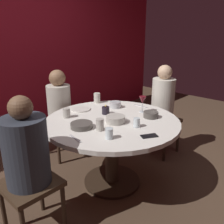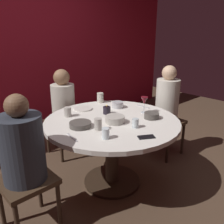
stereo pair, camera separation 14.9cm
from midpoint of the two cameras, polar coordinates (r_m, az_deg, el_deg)
ground_plane at (r=2.74m, az=1.63°, el=-16.15°), size 8.00×8.00×0.00m
back_wall at (r=3.79m, az=-18.80°, el=13.88°), size 6.00×0.10×2.60m
dining_table at (r=2.45m, az=1.75°, el=-5.07°), size 1.34×1.34×0.72m
seated_diner_left at (r=1.92m, az=-18.32°, el=-8.74°), size 0.40×0.40×1.15m
seated_diner_back at (r=3.07m, az=-10.09°, el=2.10°), size 0.40×0.40×1.12m
seated_diner_right at (r=3.10m, az=14.25°, el=2.32°), size 0.40×0.40×1.17m
candle_holder at (r=2.55m, az=0.43°, el=0.42°), size 0.08×0.08×0.10m
wine_glass at (r=2.58m, az=9.28°, el=2.51°), size 0.08×0.08×0.18m
dinner_plate at (r=2.71m, az=-5.34°, el=0.78°), size 0.21×0.21×0.01m
cell_phone at (r=2.04m, az=10.20°, el=-5.86°), size 0.16×0.13×0.01m
bowl_serving_large at (r=2.75m, az=2.90°, el=1.72°), size 0.13×0.13×0.07m
bowl_salad_center at (r=2.31m, az=2.55°, el=-1.77°), size 0.19×0.19×0.07m
bowl_small_white at (r=2.22m, az=-5.58°, el=-3.00°), size 0.20×0.20×0.05m
bowl_sauce_side at (r=2.46m, az=11.05°, el=-0.83°), size 0.15×0.15×0.06m
cup_near_candle at (r=2.21m, az=7.48°, el=-2.66°), size 0.06×0.06×0.09m
cup_by_left_diner at (r=2.49m, az=-8.77°, el=0.01°), size 0.07×0.07×0.10m
cup_by_right_diner at (r=1.97m, az=0.64°, el=-5.10°), size 0.06×0.06×0.09m
cup_center_front at (r=2.14m, az=-1.33°, el=-2.93°), size 0.07×0.07×0.11m
cup_far_edge at (r=2.94m, az=-1.34°, el=3.38°), size 0.08×0.08×0.12m
fork_near_plate at (r=2.82m, az=8.90°, el=1.28°), size 0.03×0.18×0.01m
knife_near_plate at (r=2.02m, az=-7.30°, el=-6.01°), size 0.05×0.18×0.01m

